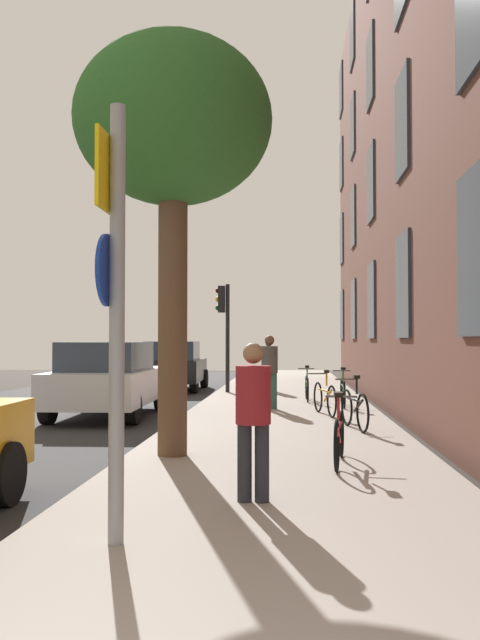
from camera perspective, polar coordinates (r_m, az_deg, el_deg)
The scene contains 17 objects.
ground_plane at distance 16.63m, azimuth -8.52°, elevation -7.47°, with size 41.80×41.80×0.00m, color #332D28.
road_asphalt at distance 17.21m, azimuth -15.41°, elevation -7.21°, with size 7.00×38.00×0.01m, color #2D2D30.
sidewalk at distance 16.23m, azimuth 3.73°, elevation -7.41°, with size 4.20×38.00×0.12m, color #9E9389.
building_facade at distance 16.65m, azimuth 13.01°, elevation 16.22°, with size 0.56×27.00×13.54m.
sign_post at distance 5.29m, azimuth -10.58°, elevation 2.35°, with size 0.15×0.60×3.38m.
traffic_light at distance 20.25m, azimuth -1.36°, elevation 0.19°, with size 0.43×0.24×3.23m.
tree_near at distance 9.65m, azimuth -5.65°, elevation 15.91°, with size 2.71×2.71×5.71m.
bicycle_0 at distance 8.64m, azimuth 8.37°, elevation -9.66°, with size 0.42×1.65×0.91m.
bicycle_1 at distance 12.01m, azimuth 9.64°, elevation -7.33°, with size 0.48×1.60×0.95m.
bicycle_2 at distance 14.21m, azimuth 7.17°, elevation -6.49°, with size 0.52×1.70×0.94m.
bicycle_3 at distance 15.98m, azimuth 8.68°, elevation -5.97°, with size 0.42×1.61×0.93m.
bicycle_4 at distance 17.46m, azimuth 5.68°, elevation -5.64°, with size 0.42×1.59×0.91m.
pedestrian_0 at distance 6.56m, azimuth 1.12°, elevation -7.67°, with size 0.48×0.48×1.53m.
pedestrian_1 at distance 15.30m, azimuth 2.51°, elevation -3.98°, with size 0.48×0.48×1.66m.
pedestrian_2 at distance 20.72m, azimuth 2.45°, elevation -3.53°, with size 0.43×0.43×1.57m.
car_1 at distance 14.98m, azimuth -11.02°, elevation -4.85°, with size 1.98×4.46×1.62m.
car_2 at distance 22.58m, azimuth -5.64°, elevation -3.81°, with size 2.06×4.04×1.62m.
Camera 1 is at (1.22, -1.15, 1.67)m, focal length 37.90 mm.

